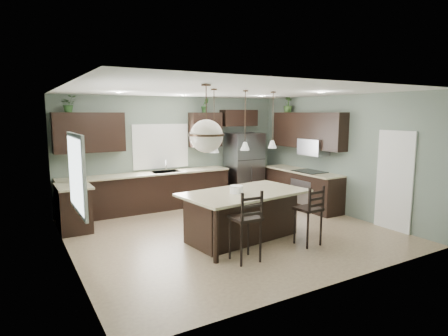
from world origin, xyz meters
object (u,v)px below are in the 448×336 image
refrigerator (244,167)px  bar_stool_right (308,215)px  serving_dish (236,189)px  plant_back_left (69,104)px  kitchen_island (244,216)px  bar_stool_left (245,226)px

refrigerator → bar_stool_right: bearing=-105.3°
serving_dish → plant_back_left: size_ratio=0.66×
refrigerator → plant_back_left: plant_back_left is taller
kitchen_island → bar_stool_right: bearing=-52.0°
serving_dish → bar_stool_left: (-0.37, -0.86, -0.40)m
refrigerator → kitchen_island: bearing=-123.1°
serving_dish → bar_stool_left: bearing=-113.4°
plant_back_left → refrigerator: bearing=-3.6°
bar_stool_left → plant_back_left: size_ratio=3.26×
refrigerator → serving_dish: (-2.02, -2.82, 0.07)m
refrigerator → kitchen_island: refrigerator is taller
serving_dish → plant_back_left: (-2.37, 3.10, 1.59)m
bar_stool_left → plant_back_left: bearing=118.1°
kitchen_island → bar_stool_left: 1.06m
kitchen_island → plant_back_left: bearing=122.8°
refrigerator → kitchen_island: (-1.82, -2.80, -0.46)m
bar_stool_left → bar_stool_right: (1.40, 0.05, -0.04)m
refrigerator → bar_stool_right: 3.78m
bar_stool_left → kitchen_island: bearing=58.5°
serving_dish → refrigerator: bearing=54.4°
refrigerator → bar_stool_right: (-0.99, -3.63, -0.37)m
kitchen_island → plant_back_left: (-2.57, 3.07, 2.12)m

